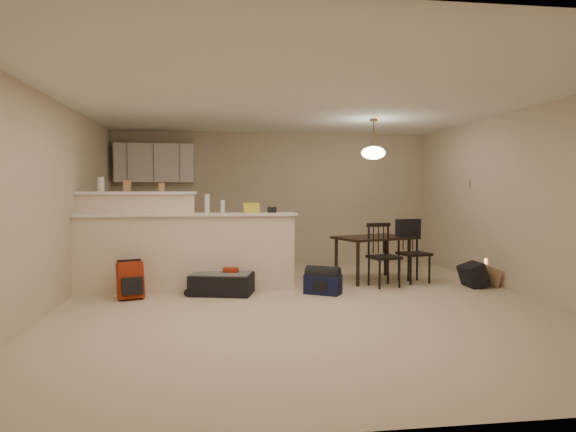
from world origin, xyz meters
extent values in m
plane|color=beige|center=(0.00, 0.00, 0.00)|extent=(7.00, 7.00, 0.00)
plane|color=white|center=(0.00, 0.00, 2.50)|extent=(7.00, 7.00, 0.00)
cube|color=beige|center=(0.00, 3.50, 1.25)|extent=(6.00, 0.02, 2.50)
cube|color=beige|center=(0.00, -3.50, 1.25)|extent=(6.00, 0.02, 2.50)
cube|color=beige|center=(-3.00, 0.00, 1.25)|extent=(0.02, 7.00, 2.50)
cube|color=beige|center=(3.00, 0.00, 1.25)|extent=(0.02, 7.00, 2.50)
cube|color=beige|center=(-1.50, 0.90, 0.53)|extent=(3.00, 0.28, 1.05)
cube|color=white|center=(-1.50, 0.90, 1.07)|extent=(3.08, 0.38, 0.04)
cube|color=beige|center=(-2.20, 1.12, 0.68)|extent=(1.60, 0.24, 1.35)
cube|color=white|center=(-2.20, 1.12, 1.37)|extent=(1.68, 0.34, 0.04)
cube|color=white|center=(-2.20, 3.32, 1.90)|extent=(1.40, 0.34, 0.70)
cube|color=white|center=(-2.00, 3.19, 0.45)|extent=(1.80, 0.60, 0.90)
cube|color=beige|center=(2.98, 1.55, 1.50)|extent=(0.02, 0.12, 0.12)
cylinder|color=silver|center=(-2.68, 1.12, 1.49)|extent=(0.10, 0.10, 0.20)
cube|color=#A67C56|center=(-2.33, 1.12, 1.47)|extent=(0.10, 0.07, 0.16)
cube|color=#A67C56|center=(-1.85, 1.12, 1.45)|extent=(0.08, 0.06, 0.12)
cylinder|color=silver|center=(-1.21, 0.90, 1.22)|extent=(0.07, 0.07, 0.26)
cylinder|color=silver|center=(-1.00, 0.90, 1.18)|extent=(0.06, 0.06, 0.18)
cube|color=#A67C56|center=(-0.60, 0.90, 1.16)|extent=(0.22, 0.18, 0.14)
cube|color=#A67C56|center=(-0.30, 0.90, 1.13)|extent=(0.12, 0.10, 0.08)
cube|color=black|center=(1.31, 1.32, 0.67)|extent=(1.28, 1.05, 0.04)
cylinder|color=black|center=(0.96, 0.88, 0.33)|extent=(0.05, 0.05, 0.65)
cylinder|color=black|center=(1.86, 1.20, 0.33)|extent=(0.05, 0.05, 0.65)
cylinder|color=black|center=(0.77, 1.44, 0.33)|extent=(0.05, 0.05, 0.65)
cylinder|color=black|center=(1.67, 1.75, 0.33)|extent=(0.05, 0.05, 0.65)
cylinder|color=brown|center=(1.31, 1.32, 2.25)|extent=(0.02, 0.02, 0.50)
cylinder|color=brown|center=(1.31, 1.32, 2.48)|extent=(0.12, 0.12, 0.03)
ellipsoid|color=white|center=(1.31, 1.32, 1.98)|extent=(0.36, 0.36, 0.20)
cube|color=black|center=(-1.02, 0.61, 0.14)|extent=(0.92, 0.71, 0.28)
cube|color=maroon|center=(-2.20, 0.47, 0.24)|extent=(0.37, 0.29, 0.48)
cube|color=#111736|center=(0.34, 0.43, 0.13)|extent=(0.54, 0.47, 0.26)
cube|color=black|center=(2.61, 0.61, 0.17)|extent=(0.27, 0.38, 0.33)
cube|color=#A67C56|center=(2.85, 0.61, 0.15)|extent=(0.18, 0.36, 0.30)
camera|label=1|loc=(-1.08, -6.34, 1.42)|focal=32.00mm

